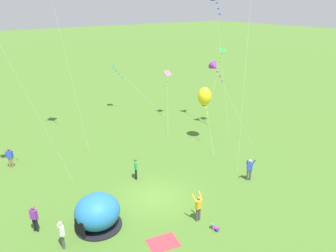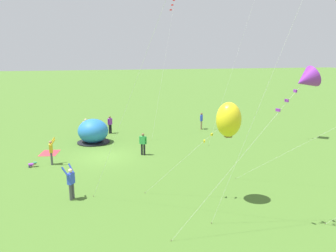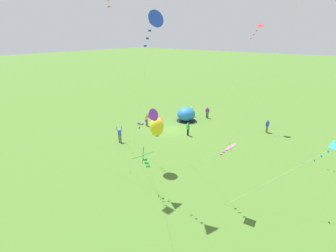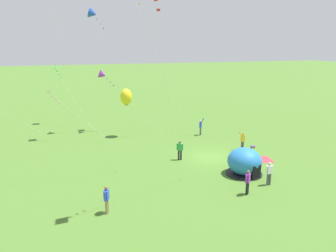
{
  "view_description": "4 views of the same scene",
  "coord_description": "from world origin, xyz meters",
  "px_view_note": "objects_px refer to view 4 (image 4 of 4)",
  "views": [
    {
      "loc": [
        -10.59,
        -16.19,
        12.72
      ],
      "look_at": [
        3.72,
        3.48,
        3.35
      ],
      "focal_mm": 35.0,
      "sensor_mm": 36.0,
      "label": 1
    },
    {
      "loc": [
        24.04,
        -1.58,
        7.51
      ],
      "look_at": [
        1.63,
        4.51,
        2.47
      ],
      "focal_mm": 35.0,
      "sensor_mm": 36.0,
      "label": 2
    },
    {
      "loc": [
        26.24,
        20.0,
        12.36
      ],
      "look_at": [
        3.11,
        1.9,
        1.85
      ],
      "focal_mm": 28.0,
      "sensor_mm": 36.0,
      "label": 3
    },
    {
      "loc": [
        -24.9,
        12.92,
        9.76
      ],
      "look_at": [
        2.94,
        3.05,
        2.44
      ],
      "focal_mm": 35.0,
      "sensor_mm": 36.0,
      "label": 4
    }
  ],
  "objects_px": {
    "popup_tent": "(245,162)",
    "person_with_toddler": "(107,198)",
    "person_strolling": "(269,172)",
    "kite_yellow": "(126,97)",
    "kite_purple": "(103,75)",
    "person_watching_sky": "(248,181)",
    "toddler_crawling": "(252,146)",
    "person_near_tent": "(243,140)",
    "person_flying_kite": "(201,126)",
    "person_far_back": "(180,149)",
    "kite_green": "(56,70)",
    "kite_pink": "(51,95)",
    "kite_blue": "(93,14)"
  },
  "relations": [
    {
      "from": "popup_tent",
      "to": "person_with_toddler",
      "type": "xyz_separation_m",
      "value": [
        -2.54,
        11.03,
        -0.03
      ]
    },
    {
      "from": "person_strolling",
      "to": "kite_yellow",
      "type": "bearing_deg",
      "value": 22.43
    },
    {
      "from": "popup_tent",
      "to": "kite_purple",
      "type": "distance_m",
      "value": 19.45
    },
    {
      "from": "person_watching_sky",
      "to": "toddler_crawling",
      "type": "bearing_deg",
      "value": -35.45
    },
    {
      "from": "person_strolling",
      "to": "person_near_tent",
      "type": "bearing_deg",
      "value": -18.56
    },
    {
      "from": "popup_tent",
      "to": "person_flying_kite",
      "type": "xyz_separation_m",
      "value": [
        11.5,
        -1.66,
        0.0
      ]
    },
    {
      "from": "person_watching_sky",
      "to": "kite_yellow",
      "type": "distance_m",
      "value": 17.87
    },
    {
      "from": "person_with_toddler",
      "to": "person_far_back",
      "type": "relative_size",
      "value": 1.0
    },
    {
      "from": "kite_green",
      "to": "kite_pink",
      "type": "distance_m",
      "value": 7.81
    },
    {
      "from": "person_with_toddler",
      "to": "person_watching_sky",
      "type": "xyz_separation_m",
      "value": [
        -0.61,
        -9.28,
        0.0
      ]
    },
    {
      "from": "person_far_back",
      "to": "kite_pink",
      "type": "xyz_separation_m",
      "value": [
        10.37,
        10.17,
        3.8
      ]
    },
    {
      "from": "person_strolling",
      "to": "kite_yellow",
      "type": "height_order",
      "value": "kite_yellow"
    },
    {
      "from": "popup_tent",
      "to": "person_with_toddler",
      "type": "distance_m",
      "value": 11.32
    },
    {
      "from": "person_near_tent",
      "to": "kite_purple",
      "type": "height_order",
      "value": "kite_purple"
    },
    {
      "from": "kite_yellow",
      "to": "popup_tent",
      "type": "bearing_deg",
      "value": -156.08
    },
    {
      "from": "person_near_tent",
      "to": "person_with_toddler",
      "type": "bearing_deg",
      "value": 118.79
    },
    {
      "from": "person_with_toddler",
      "to": "kite_pink",
      "type": "xyz_separation_m",
      "value": [
        17.63,
        2.64,
        3.8
      ]
    },
    {
      "from": "kite_green",
      "to": "kite_purple",
      "type": "xyz_separation_m",
      "value": [
        -5.78,
        -4.82,
        -0.26
      ]
    },
    {
      "from": "kite_blue",
      "to": "kite_pink",
      "type": "height_order",
      "value": "kite_blue"
    },
    {
      "from": "person_near_tent",
      "to": "person_watching_sky",
      "type": "distance_m",
      "value": 9.67
    },
    {
      "from": "kite_blue",
      "to": "person_far_back",
      "type": "bearing_deg",
      "value": -156.99
    },
    {
      "from": "person_strolling",
      "to": "kite_green",
      "type": "height_order",
      "value": "kite_green"
    },
    {
      "from": "person_flying_kite",
      "to": "kite_green",
      "type": "height_order",
      "value": "kite_green"
    },
    {
      "from": "kite_blue",
      "to": "kite_yellow",
      "type": "xyz_separation_m",
      "value": [
        -3.29,
        -2.64,
        -8.68
      ]
    },
    {
      "from": "person_near_tent",
      "to": "kite_purple",
      "type": "distance_m",
      "value": 17.02
    },
    {
      "from": "kite_purple",
      "to": "kite_blue",
      "type": "bearing_deg",
      "value": 66.21
    },
    {
      "from": "toddler_crawling",
      "to": "kite_pink",
      "type": "distance_m",
      "value": 20.96
    },
    {
      "from": "person_flying_kite",
      "to": "person_with_toddler",
      "type": "bearing_deg",
      "value": 137.91
    },
    {
      "from": "toddler_crawling",
      "to": "kite_pink",
      "type": "relative_size",
      "value": 0.09
    },
    {
      "from": "person_flying_kite",
      "to": "kite_blue",
      "type": "height_order",
      "value": "kite_blue"
    },
    {
      "from": "kite_purple",
      "to": "kite_yellow",
      "type": "bearing_deg",
      "value": -147.0
    },
    {
      "from": "person_near_tent",
      "to": "person_watching_sky",
      "type": "height_order",
      "value": "person_near_tent"
    },
    {
      "from": "toddler_crawling",
      "to": "kite_purple",
      "type": "bearing_deg",
      "value": 47.49
    },
    {
      "from": "person_strolling",
      "to": "kite_yellow",
      "type": "relative_size",
      "value": 0.33
    },
    {
      "from": "popup_tent",
      "to": "toddler_crawling",
      "type": "distance_m",
      "value": 7.01
    },
    {
      "from": "kite_pink",
      "to": "person_with_toddler",
      "type": "bearing_deg",
      "value": -171.47
    },
    {
      "from": "person_flying_kite",
      "to": "popup_tent",
      "type": "bearing_deg",
      "value": 171.78
    },
    {
      "from": "person_with_toddler",
      "to": "person_watching_sky",
      "type": "height_order",
      "value": "same"
    },
    {
      "from": "kite_green",
      "to": "person_far_back",
      "type": "bearing_deg",
      "value": -152.3
    },
    {
      "from": "kite_blue",
      "to": "kite_purple",
      "type": "bearing_deg",
      "value": -113.79
    },
    {
      "from": "person_with_toddler",
      "to": "kite_purple",
      "type": "relative_size",
      "value": 0.24
    },
    {
      "from": "kite_blue",
      "to": "person_with_toddler",
      "type": "bearing_deg",
      "value": 173.46
    },
    {
      "from": "person_watching_sky",
      "to": "kite_blue",
      "type": "xyz_separation_m",
      "value": [
        20.28,
        7.02,
        12.08
      ]
    },
    {
      "from": "toddler_crawling",
      "to": "person_flying_kite",
      "type": "bearing_deg",
      "value": 23.91
    },
    {
      "from": "person_strolling",
      "to": "person_flying_kite",
      "type": "relative_size",
      "value": 0.91
    },
    {
      "from": "person_flying_kite",
      "to": "person_near_tent",
      "type": "bearing_deg",
      "value": -167.22
    },
    {
      "from": "popup_tent",
      "to": "kite_pink",
      "type": "relative_size",
      "value": 0.45
    },
    {
      "from": "kite_pink",
      "to": "person_flying_kite",
      "type": "bearing_deg",
      "value": -103.14
    },
    {
      "from": "person_near_tent",
      "to": "person_with_toddler",
      "type": "height_order",
      "value": "person_near_tent"
    },
    {
      "from": "person_far_back",
      "to": "kite_blue",
      "type": "relative_size",
      "value": 0.13
    }
  ]
}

